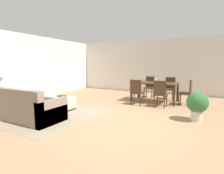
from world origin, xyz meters
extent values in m
plane|color=#9E7A56|center=(0.00, 0.00, 0.00)|extent=(10.80, 10.80, 0.00)
cube|color=silver|center=(0.00, 5.00, 1.35)|extent=(9.00, 0.12, 2.70)
cube|color=silver|center=(-4.50, 0.50, 1.35)|extent=(0.12, 11.00, 2.70)
cube|color=gray|center=(-2.03, -0.41, 0.00)|extent=(3.00, 2.80, 0.01)
cube|color=gray|center=(-2.03, -0.99, 0.21)|extent=(2.03, 0.91, 0.42)
cube|color=gray|center=(-2.03, -1.37, 0.64)|extent=(2.03, 0.16, 0.44)
cube|color=gray|center=(-2.97, -0.99, 0.31)|extent=(0.14, 0.91, 0.62)
cube|color=gray|center=(-1.08, -0.99, 0.31)|extent=(0.14, 0.91, 0.62)
cube|color=gray|center=(-2.55, -1.10, 0.60)|extent=(0.37, 0.10, 0.37)
cube|color=tan|center=(-2.03, -1.10, 0.61)|extent=(0.39, 0.14, 0.38)
cube|color=slate|center=(-1.50, -1.09, 0.62)|extent=(0.41, 0.13, 0.40)
cube|color=#B7AD9E|center=(-2.02, 0.18, 0.24)|extent=(1.03, 0.50, 0.36)
cylinder|color=#422B1C|center=(-2.49, 0.38, 0.03)|extent=(0.05, 0.05, 0.06)
cylinder|color=#422B1C|center=(-1.56, 0.38, 0.03)|extent=(0.05, 0.05, 0.06)
cylinder|color=#422B1C|center=(-2.49, -0.02, 0.03)|extent=(0.05, 0.05, 0.06)
cylinder|color=#422B1C|center=(-1.56, -0.02, 0.03)|extent=(0.05, 0.05, 0.06)
cube|color=olive|center=(-3.34, -0.93, 0.53)|extent=(0.40, 0.40, 0.03)
cylinder|color=olive|center=(-3.51, -0.76, 0.26)|extent=(0.04, 0.04, 0.52)
cylinder|color=olive|center=(-3.17, -0.76, 0.26)|extent=(0.04, 0.04, 0.52)
cylinder|color=brown|center=(-3.34, -0.93, 0.56)|extent=(0.16, 0.16, 0.02)
cylinder|color=brown|center=(-3.34, -0.93, 0.73)|extent=(0.02, 0.02, 0.32)
cube|color=#422B1C|center=(0.42, 2.78, 0.74)|extent=(1.72, 0.96, 0.04)
cube|color=#422B1C|center=(-0.38, 3.20, 0.36)|extent=(0.07, 0.07, 0.72)
cube|color=#422B1C|center=(1.22, 3.20, 0.36)|extent=(0.07, 0.07, 0.72)
cube|color=#422B1C|center=(-0.38, 2.35, 0.36)|extent=(0.07, 0.07, 0.72)
cube|color=#422B1C|center=(1.22, 2.35, 0.36)|extent=(0.07, 0.07, 0.72)
cube|color=#422B1C|center=(-0.01, 2.00, 0.43)|extent=(0.41, 0.41, 0.04)
cube|color=#422B1C|center=(-0.01, 1.82, 0.69)|extent=(0.40, 0.05, 0.47)
cylinder|color=#422B1C|center=(-0.18, 2.16, 0.21)|extent=(0.04, 0.04, 0.41)
cylinder|color=#422B1C|center=(0.15, 2.17, 0.21)|extent=(0.04, 0.04, 0.41)
cylinder|color=#422B1C|center=(-0.18, 1.82, 0.21)|extent=(0.04, 0.04, 0.41)
cylinder|color=#422B1C|center=(0.16, 1.83, 0.21)|extent=(0.04, 0.04, 0.41)
cube|color=#422B1C|center=(0.83, 2.04, 0.43)|extent=(0.41, 0.41, 0.04)
cube|color=#422B1C|center=(0.82, 1.86, 0.69)|extent=(0.40, 0.06, 0.47)
cylinder|color=#422B1C|center=(0.67, 2.22, 0.21)|extent=(0.04, 0.04, 0.41)
cylinder|color=#422B1C|center=(1.01, 2.21, 0.21)|extent=(0.04, 0.04, 0.41)
cylinder|color=#422B1C|center=(0.65, 1.88, 0.21)|extent=(0.04, 0.04, 0.41)
cylinder|color=#422B1C|center=(0.99, 1.87, 0.21)|extent=(0.04, 0.04, 0.41)
cube|color=#422B1C|center=(-0.02, 3.56, 0.43)|extent=(0.42, 0.42, 0.04)
cube|color=#422B1C|center=(-0.03, 3.74, 0.69)|extent=(0.40, 0.06, 0.47)
cylinder|color=#422B1C|center=(0.15, 3.40, 0.21)|extent=(0.04, 0.04, 0.41)
cylinder|color=#422B1C|center=(-0.19, 3.39, 0.21)|extent=(0.04, 0.04, 0.41)
cylinder|color=#422B1C|center=(0.14, 3.74, 0.21)|extent=(0.04, 0.04, 0.41)
cylinder|color=#422B1C|center=(-0.20, 3.73, 0.21)|extent=(0.04, 0.04, 0.41)
cube|color=#422B1C|center=(0.84, 3.56, 0.43)|extent=(0.42, 0.42, 0.04)
cube|color=#422B1C|center=(0.84, 3.74, 0.69)|extent=(0.40, 0.06, 0.47)
cylinder|color=#422B1C|center=(1.00, 3.39, 0.21)|extent=(0.04, 0.04, 0.41)
cylinder|color=#422B1C|center=(0.66, 3.40, 0.21)|extent=(0.04, 0.04, 0.41)
cylinder|color=#422B1C|center=(1.01, 3.73, 0.21)|extent=(0.04, 0.04, 0.41)
cylinder|color=#422B1C|center=(0.67, 3.74, 0.21)|extent=(0.04, 0.04, 0.41)
cube|color=#422B1C|center=(1.53, 2.74, 0.43)|extent=(0.42, 0.42, 0.04)
cube|color=#422B1C|center=(1.71, 2.73, 0.69)|extent=(0.06, 0.40, 0.47)
cylinder|color=#422B1C|center=(1.35, 2.58, 0.21)|extent=(0.04, 0.04, 0.41)
cylinder|color=#422B1C|center=(1.37, 2.92, 0.21)|extent=(0.04, 0.04, 0.41)
cylinder|color=#422B1C|center=(1.69, 2.56, 0.21)|extent=(0.04, 0.04, 0.41)
cylinder|color=#422B1C|center=(1.71, 2.90, 0.21)|extent=(0.04, 0.04, 0.41)
cylinder|color=silver|center=(0.45, 2.74, 0.86)|extent=(0.10, 0.10, 0.19)
cube|color=#333338|center=(-1.96, 0.23, 0.43)|extent=(0.29, 0.24, 0.03)
cylinder|color=beige|center=(1.99, 0.96, 0.13)|extent=(0.28, 0.28, 0.26)
sphere|color=#2D6633|center=(1.99, 0.96, 0.49)|extent=(0.53, 0.53, 0.53)
camera|label=1|loc=(2.13, -3.91, 1.45)|focal=27.80mm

